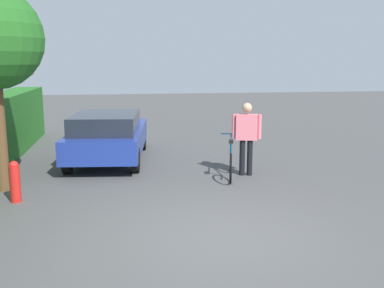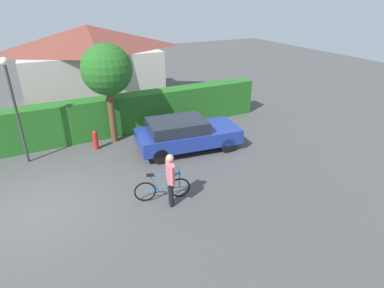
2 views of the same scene
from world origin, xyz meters
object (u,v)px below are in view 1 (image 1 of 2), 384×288
at_px(bicycle, 231,161).
at_px(fire_hydrant, 15,181).
at_px(parked_car_near, 108,135).
at_px(person_rider, 246,133).

distance_m(bicycle, fire_hydrant, 4.68).
relative_size(parked_car_near, person_rider, 2.49).
height_order(parked_car_near, fire_hydrant, parked_car_near).
bearing_deg(person_rider, fire_hydrant, 104.33).
relative_size(bicycle, person_rider, 0.99).
bearing_deg(parked_car_near, fire_hydrant, 152.78).
bearing_deg(person_rider, bicycle, 106.46).
height_order(parked_car_near, bicycle, parked_car_near).
bearing_deg(parked_car_near, person_rider, -121.93).
bearing_deg(fire_hydrant, parked_car_near, -27.22).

